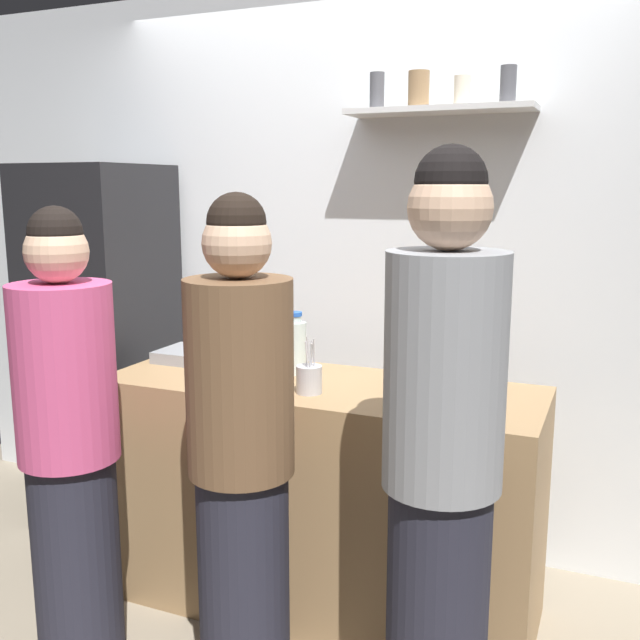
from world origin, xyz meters
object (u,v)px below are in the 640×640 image
object	(u,v)px
wine_bottle_amber_glass	(423,355)
wine_bottle_dark_glass	(458,351)
person_brown_jacket	(242,460)
person_pink_top	(70,448)
refrigerator	(103,348)
utensil_holder	(309,379)
water_bottle_plastic	(295,346)
baking_pan	(198,356)
person_grey_hoodie	(442,467)

from	to	relation	value
wine_bottle_amber_glass	wine_bottle_dark_glass	world-z (taller)	wine_bottle_dark_glass
person_brown_jacket	person_pink_top	world-z (taller)	person_brown_jacket
refrigerator	person_pink_top	size ratio (longest dim) A/B	1.10
utensil_holder	person_pink_top	world-z (taller)	person_pink_top
water_bottle_plastic	wine_bottle_amber_glass	bearing A→B (deg)	7.19
person_pink_top	wine_bottle_amber_glass	bearing A→B (deg)	-101.45
water_bottle_plastic	person_pink_top	size ratio (longest dim) A/B	0.16
refrigerator	wine_bottle_amber_glass	size ratio (longest dim) A/B	6.15
wine_bottle_amber_glass	person_brown_jacket	size ratio (longest dim) A/B	0.17
wine_bottle_amber_glass	wine_bottle_dark_glass	xyz separation A→B (m)	(0.13, 0.05, 0.02)
baking_pan	wine_bottle_dark_glass	xyz separation A→B (m)	(1.11, 0.10, 0.10)
wine_bottle_dark_glass	person_grey_hoodie	world-z (taller)	person_grey_hoodie
refrigerator	baking_pan	size ratio (longest dim) A/B	5.26
refrigerator	wine_bottle_dark_glass	world-z (taller)	refrigerator
baking_pan	person_grey_hoodie	bearing A→B (deg)	-28.93
baking_pan	water_bottle_plastic	size ratio (longest dim) A/B	1.33
baking_pan	person_pink_top	distance (m)	0.79
utensil_holder	person_grey_hoodie	distance (m)	0.75
person_pink_top	water_bottle_plastic	bearing A→B (deg)	-84.05
utensil_holder	wine_bottle_dark_glass	distance (m)	0.59
refrigerator	person_pink_top	bearing A→B (deg)	-56.18
baking_pan	utensil_holder	xyz separation A→B (m)	(0.64, -0.25, 0.03)
wine_bottle_amber_glass	water_bottle_plastic	size ratio (longest dim) A/B	1.14
refrigerator	person_brown_jacket	distance (m)	1.55
utensil_holder	wine_bottle_dark_glass	bearing A→B (deg)	36.52
wine_bottle_amber_glass	water_bottle_plastic	xyz separation A→B (m)	(-0.51, -0.06, 0.01)
baking_pan	utensil_holder	bearing A→B (deg)	-21.66
person_pink_top	wine_bottle_dark_glass	bearing A→B (deg)	-102.99
person_brown_jacket	wine_bottle_amber_glass	bearing A→B (deg)	-92.73
refrigerator	wine_bottle_amber_glass	bearing A→B (deg)	-4.93
water_bottle_plastic	person_brown_jacket	xyz separation A→B (m)	(0.12, -0.67, -0.22)
wine_bottle_dark_glass	person_brown_jacket	size ratio (longest dim) A/B	0.20
wine_bottle_dark_glass	water_bottle_plastic	distance (m)	0.65
baking_pan	wine_bottle_dark_glass	world-z (taller)	wine_bottle_dark_glass
baking_pan	wine_bottle_amber_glass	world-z (taller)	wine_bottle_amber_glass
utensil_holder	wine_bottle_dark_glass	size ratio (longest dim) A/B	0.67
water_bottle_plastic	person_grey_hoodie	bearing A→B (deg)	-41.00
refrigerator	utensil_holder	distance (m)	1.39
wine_bottle_dark_glass	refrigerator	bearing A→B (deg)	177.07
baking_pan	person_brown_jacket	bearing A→B (deg)	-49.28
wine_bottle_dark_glass	person_grey_hoodie	xyz separation A→B (m)	(0.13, -0.78, -0.16)
refrigerator	utensil_holder	world-z (taller)	refrigerator
wine_bottle_dark_glass	person_pink_top	bearing A→B (deg)	-142.70
baking_pan	wine_bottle_amber_glass	xyz separation A→B (m)	(0.99, 0.05, 0.08)
wine_bottle_dark_glass	person_pink_top	xyz separation A→B (m)	(-1.14, -0.87, -0.26)
refrigerator	utensil_holder	xyz separation A→B (m)	(1.32, -0.44, 0.09)
utensil_holder	wine_bottle_amber_glass	distance (m)	0.46
baking_pan	wine_bottle_amber_glass	distance (m)	0.99
utensil_holder	water_bottle_plastic	bearing A→B (deg)	125.20
person_brown_jacket	water_bottle_plastic	bearing A→B (deg)	-54.51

